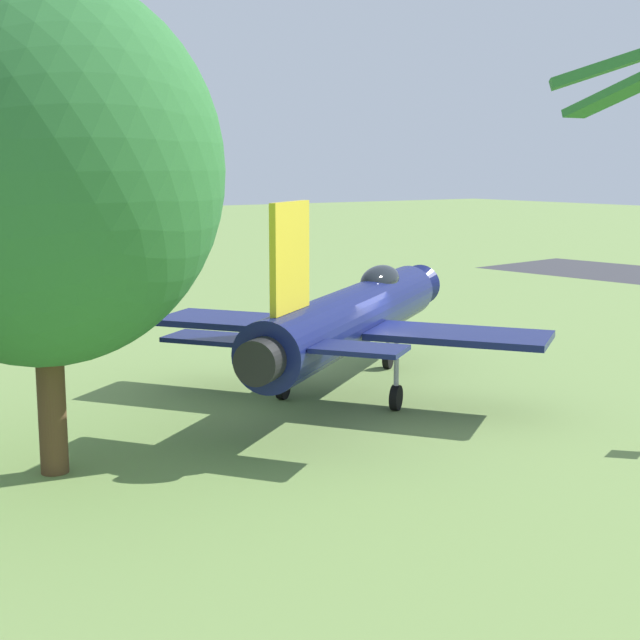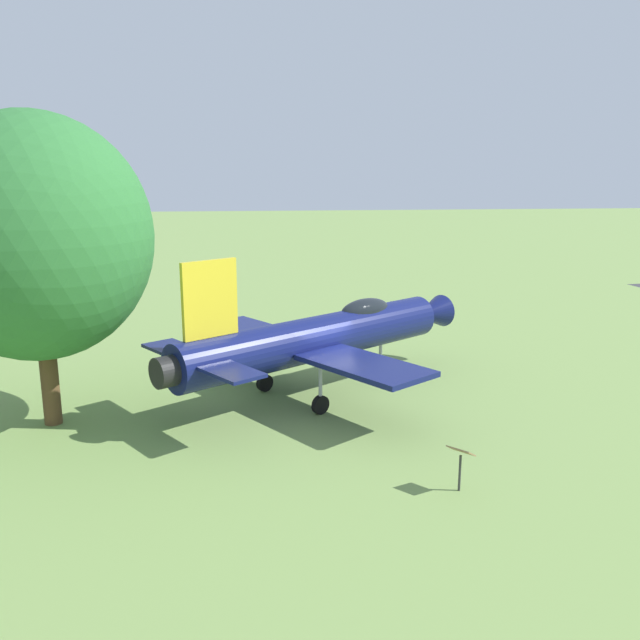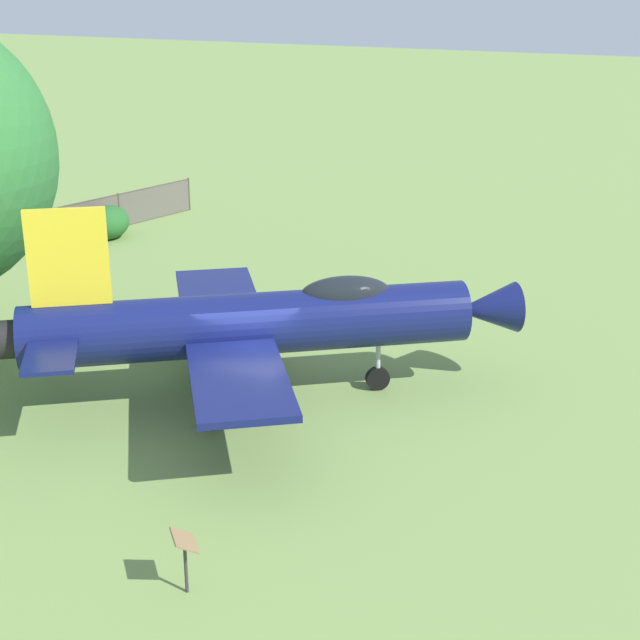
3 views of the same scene
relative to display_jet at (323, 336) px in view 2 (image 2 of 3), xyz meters
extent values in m
plane|color=#75934C|center=(-0.20, 0.28, -2.01)|extent=(200.00, 200.00, 0.00)
cylinder|color=#111951|center=(-0.20, 0.28, -0.04)|extent=(7.32, 9.55, 1.49)
cone|color=#111951|center=(3.20, -4.56, -0.04)|extent=(1.96, 2.04, 1.27)
cylinder|color=black|center=(-3.39, 4.83, -0.04)|extent=(1.08, 1.01, 0.90)
ellipsoid|color=black|center=(1.14, -1.63, 0.59)|extent=(2.00, 2.32, 0.84)
cube|color=yellow|center=(-2.51, 3.58, 1.83)|extent=(1.15, 1.55, 2.25)
cube|color=#111951|center=(1.80, 2.33, -0.23)|extent=(4.55, 4.04, 0.16)
cube|color=#111951|center=(-2.80, -0.90, -0.23)|extent=(4.55, 4.04, 0.16)
cube|color=#111951|center=(-1.41, 4.88, 0.11)|extent=(2.11, 1.93, 0.10)
cube|color=#111951|center=(-4.10, 2.99, 0.11)|extent=(2.11, 1.93, 0.10)
cylinder|color=#A5A8AD|center=(1.63, -2.33, -0.95)|extent=(0.12, 0.12, 1.53)
cylinder|color=black|center=(1.63, -2.33, -1.71)|extent=(0.49, 0.59, 0.60)
cylinder|color=#A5A8AD|center=(0.38, 1.98, -0.95)|extent=(0.12, 0.12, 1.53)
cylinder|color=black|center=(0.38, 1.98, -1.71)|extent=(0.49, 0.59, 0.60)
cylinder|color=#A5A8AD|center=(-1.99, 0.32, -0.95)|extent=(0.12, 0.12, 1.53)
cylinder|color=black|center=(-1.99, 0.32, -1.71)|extent=(0.49, 0.59, 0.60)
cylinder|color=brown|center=(-1.84, 8.42, -0.13)|extent=(0.52, 0.52, 3.76)
ellipsoid|color=#2D7033|center=(-1.84, 8.42, 3.59)|extent=(6.72, 6.54, 7.04)
cylinder|color=#4C4238|center=(15.59, 11.89, -1.31)|extent=(0.08, 0.08, 1.42)
cylinder|color=#4C4238|center=(11.92, 12.89, -1.31)|extent=(0.08, 0.08, 1.42)
ellipsoid|color=#235B26|center=(8.07, 12.80, -1.63)|extent=(1.86, 1.69, 0.78)
ellipsoid|color=#235B26|center=(10.37, 12.29, -1.37)|extent=(1.84, 1.51, 1.30)
cylinder|color=#333333|center=(-7.40, -2.39, -1.56)|extent=(0.06, 0.06, 0.90)
cube|color=olive|center=(-7.40, -2.39, -0.99)|extent=(0.71, 0.70, 0.25)
camera|label=1|loc=(-18.25, 13.59, 3.68)|focal=51.35mm
camera|label=2|loc=(-21.42, 2.56, 5.51)|focal=37.15mm
camera|label=3|loc=(-18.78, -10.10, 8.00)|focal=53.49mm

